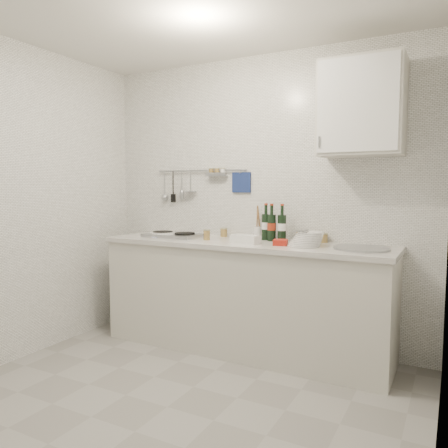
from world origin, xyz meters
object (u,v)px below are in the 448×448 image
at_px(wall_cabinet, 362,108).
at_px(wine_bottles, 273,222).
at_px(plate_stack_hob, 164,234).
at_px(utensil_crock, 258,231).
at_px(plate_stack_sink, 307,239).

xyz_separation_m(wall_cabinet, wine_bottles, (-0.70, 0.04, -0.87)).
xyz_separation_m(wall_cabinet, plate_stack_hob, (-1.69, -0.15, -1.01)).
xyz_separation_m(wall_cabinet, utensil_crock, (-0.88, 0.13, -0.96)).
distance_m(wall_cabinet, utensil_crock, 1.31).
bearing_deg(wall_cabinet, utensil_crock, 171.58).
relative_size(plate_stack_hob, wine_bottles, 0.86).
xyz_separation_m(plate_stack_hob, wine_bottles, (0.99, 0.19, 0.14)).
bearing_deg(utensil_crock, plate_stack_sink, -28.45).
xyz_separation_m(plate_stack_hob, utensil_crock, (0.81, 0.28, 0.05)).
relative_size(wall_cabinet, utensil_crock, 2.43).
height_order(plate_stack_hob, utensil_crock, utensil_crock).
xyz_separation_m(wine_bottles, utensil_crock, (-0.18, 0.09, -0.09)).
relative_size(plate_stack_hob, utensil_crock, 0.92).
bearing_deg(wine_bottles, utensil_crock, 153.16).
distance_m(wall_cabinet, wine_bottles, 1.12).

